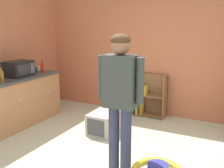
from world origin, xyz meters
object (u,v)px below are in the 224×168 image
at_px(standing_person, 120,93).
at_px(red_cup, 31,70).
at_px(ketchup_bottle, 43,68).
at_px(microwave, 19,69).
at_px(pet_carrier, 103,123).
at_px(kitchen_counter, 7,104).
at_px(yellow_cup, 38,68).
at_px(blue_cup, 36,69).
at_px(amber_bottle, 2,76).
at_px(bookshelf, 144,97).

bearing_deg(standing_person, red_cup, 154.29).
distance_m(standing_person, ketchup_bottle, 2.61).
height_order(microwave, red_cup, microwave).
distance_m(pet_carrier, microwave, 1.86).
height_order(kitchen_counter, ketchup_bottle, ketchup_bottle).
height_order(standing_person, yellow_cup, standing_person).
bearing_deg(blue_cup, amber_bottle, -81.40).
height_order(bookshelf, yellow_cup, yellow_cup).
xyz_separation_m(kitchen_counter, yellow_cup, (-0.11, 0.96, 0.50)).
bearing_deg(blue_cup, pet_carrier, -7.94).
height_order(microwave, blue_cup, microwave).
relative_size(kitchen_counter, bookshelf, 2.64).
distance_m(bookshelf, yellow_cup, 2.26).
xyz_separation_m(kitchen_counter, blue_cup, (-0.05, 0.83, 0.50)).
bearing_deg(amber_bottle, yellow_cup, 100.50).
height_order(bookshelf, pet_carrier, bookshelf).
height_order(bookshelf, ketchup_bottle, ketchup_bottle).
relative_size(bookshelf, standing_person, 0.49).
bearing_deg(standing_person, amber_bottle, 171.79).
relative_size(red_cup, blue_cup, 1.00).
distance_m(standing_person, red_cup, 2.77).
relative_size(standing_person, red_cup, 18.23).
distance_m(standing_person, pet_carrier, 1.61).
bearing_deg(ketchup_bottle, blue_cup, 170.35).
bearing_deg(amber_bottle, kitchen_counter, 122.16).
distance_m(microwave, yellow_cup, 0.64).
height_order(amber_bottle, red_cup, amber_bottle).
bearing_deg(amber_bottle, standing_person, -8.21).
relative_size(pet_carrier, amber_bottle, 2.24).
bearing_deg(bookshelf, kitchen_counter, -136.85).
xyz_separation_m(pet_carrier, yellow_cup, (-1.72, 0.36, 0.77)).
bearing_deg(amber_bottle, red_cup, 100.79).
distance_m(bookshelf, pet_carrier, 1.25).
bearing_deg(microwave, bookshelf, 37.26).
bearing_deg(red_cup, amber_bottle, -79.21).
distance_m(pet_carrier, amber_bottle, 1.88).
relative_size(amber_bottle, yellow_cup, 2.59).
bearing_deg(microwave, kitchen_counter, -88.19).
distance_m(pet_carrier, yellow_cup, 1.92).
height_order(bookshelf, standing_person, standing_person).
xyz_separation_m(pet_carrier, amber_bottle, (-1.52, -0.74, 0.82)).
relative_size(standing_person, ketchup_bottle, 7.04).
height_order(standing_person, ketchup_bottle, standing_person).
relative_size(amber_bottle, red_cup, 2.59).
bearing_deg(yellow_cup, pet_carrier, -11.90).
relative_size(bookshelf, red_cup, 8.95).
bearing_deg(kitchen_counter, microwave, 91.81).
xyz_separation_m(standing_person, pet_carrier, (-0.81, 1.08, -0.87)).
distance_m(bookshelf, standing_person, 2.43).
bearing_deg(standing_person, ketchup_bottle, 150.71).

